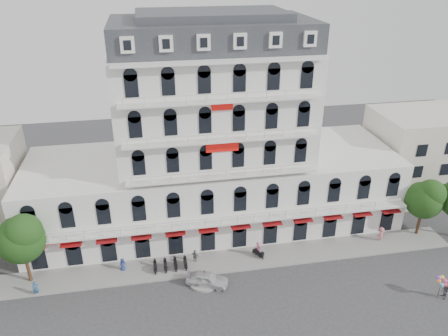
% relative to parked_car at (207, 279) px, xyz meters
% --- Properties ---
extents(ground, '(120.00, 120.00, 0.00)m').
position_rel_parked_car_xyz_m(ground, '(2.76, -5.60, -0.75)').
color(ground, '#38383A').
rests_on(ground, ground).
extents(sidewalk, '(53.00, 4.00, 0.16)m').
position_rel_parked_car_xyz_m(sidewalk, '(2.76, 3.40, -0.67)').
color(sidewalk, gray).
rests_on(sidewalk, ground).
extents(main_building, '(45.00, 15.00, 25.80)m').
position_rel_parked_car_xyz_m(main_building, '(2.76, 12.39, 9.21)').
color(main_building, silver).
rests_on(main_building, ground).
extents(flank_building_east, '(14.00, 10.00, 12.00)m').
position_rel_parked_car_xyz_m(flank_building_east, '(32.76, 14.40, 5.25)').
color(flank_building_east, beige).
rests_on(flank_building_east, ground).
extents(traffic_island, '(3.20, 3.20, 1.60)m').
position_rel_parked_car_xyz_m(traffic_island, '(-0.24, 0.40, -0.49)').
color(traffic_island, gray).
rests_on(traffic_island, ground).
extents(parked_scooter_row, '(4.40, 1.80, 1.10)m').
position_rel_parked_car_xyz_m(parked_scooter_row, '(-3.59, 3.20, -0.75)').
color(parked_scooter_row, black).
rests_on(parked_scooter_row, ground).
extents(tree_west_inner, '(4.76, 4.76, 8.25)m').
position_rel_parked_car_xyz_m(tree_west_inner, '(-18.19, 3.88, 4.94)').
color(tree_west_inner, '#382314').
rests_on(tree_west_inner, ground).
extents(tree_east_inner, '(4.40, 4.37, 7.57)m').
position_rel_parked_car_xyz_m(tree_east_inner, '(26.81, 4.38, 4.47)').
color(tree_east_inner, '#382314').
rests_on(tree_east_inner, ground).
extents(parked_car, '(4.73, 3.32, 1.50)m').
position_rel_parked_car_xyz_m(parked_car, '(0.00, 0.00, 0.00)').
color(parked_car, silver).
rests_on(parked_car, ground).
extents(rider_center, '(1.08, 1.51, 2.04)m').
position_rel_parked_car_xyz_m(rider_center, '(6.38, 3.54, 0.31)').
color(rider_center, black).
rests_on(rider_center, ground).
extents(pedestrian_left, '(0.93, 0.82, 1.59)m').
position_rel_parked_car_xyz_m(pedestrian_left, '(-8.69, 3.90, 0.05)').
color(pedestrian_left, navy).
rests_on(pedestrian_left, ground).
extents(pedestrian_mid, '(1.03, 0.89, 1.67)m').
position_rel_parked_car_xyz_m(pedestrian_mid, '(-0.78, 3.90, 0.09)').
color(pedestrian_mid, '#5D5D65').
rests_on(pedestrian_mid, ground).
extents(pedestrian_right, '(1.38, 0.97, 1.94)m').
position_rel_parked_car_xyz_m(pedestrian_right, '(21.57, 3.90, 0.22)').
color(pedestrian_right, '#C06570').
rests_on(pedestrian_right, ground).
extents(pedestrian_far, '(0.72, 0.62, 1.67)m').
position_rel_parked_car_xyz_m(pedestrian_far, '(-17.24, 1.62, 0.09)').
color(pedestrian_far, '#2B5882').
rests_on(pedestrian_far, ground).
extents(balloon_vendor, '(1.35, 1.28, 2.45)m').
position_rel_parked_car_xyz_m(balloon_vendor, '(22.91, -6.15, 0.52)').
color(balloon_vendor, '#55555C').
rests_on(balloon_vendor, ground).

